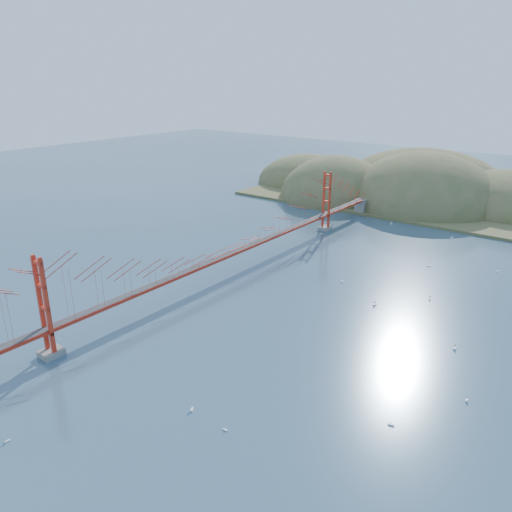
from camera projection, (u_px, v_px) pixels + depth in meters
The scene contains 16 objects.
ground at pixel (228, 274), 77.47m from camera, with size 320.00×320.00×0.00m, color #2F495E.
bridge at pixel (228, 231), 75.21m from camera, with size 2.20×94.40×12.00m.
far_headlands at pixel (408, 196), 127.39m from camera, with size 84.00×58.00×25.00m.
sailboat_9 at pixel (455, 348), 56.35m from camera, with size 0.53×0.61×0.70m.
sailboat_12 at pixel (391, 223), 103.73m from camera, with size 0.52×0.43×0.60m.
sailboat_2 at pixel (225, 429), 43.43m from camera, with size 0.47×0.38×0.55m.
sailboat_6 at pixel (192, 408), 46.08m from camera, with size 0.66×0.66×0.70m.
sailboat_7 at pixel (452, 238), 94.59m from camera, with size 0.63×0.55×0.72m.
sailboat_17 at pixel (497, 271), 78.62m from camera, with size 0.56×0.48×0.64m.
sailboat_1 at pixel (430, 298), 68.89m from camera, with size 0.53×0.55×0.62m.
sailboat_13 at pixel (391, 424), 44.04m from camera, with size 0.60×0.55×0.68m.
sailboat_3 at pixel (429, 265), 80.79m from camera, with size 0.67×0.67×0.72m.
sailboat_10 at pixel (7, 440), 42.09m from camera, with size 0.40×0.48×0.55m.
sailboat_14 at pixel (375, 304), 67.04m from camera, with size 0.60×0.66×0.74m.
sailboat_16 at pixel (342, 281), 74.70m from camera, with size 0.54×0.54×0.60m.
sailboat_5 at pixel (467, 399), 47.40m from camera, with size 0.43×0.52×0.61m.
Camera 1 is at (47.07, -54.44, 29.15)m, focal length 35.00 mm.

